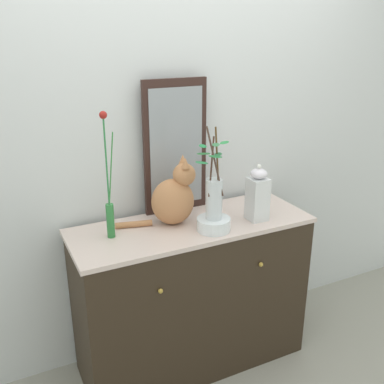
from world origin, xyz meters
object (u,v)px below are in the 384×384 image
(vase_slim_green, at_px, (109,202))
(jar_lidded_porcelain, at_px, (258,195))
(bowl_porcelain, at_px, (214,224))
(cat_sitting, at_px, (174,197))
(mirror_leaning, at_px, (176,147))
(vase_glass_clear, at_px, (214,195))
(sideboard, at_px, (192,295))

(vase_slim_green, bearing_deg, jar_lidded_porcelain, -10.08)
(bowl_porcelain, bearing_deg, cat_sitting, 131.99)
(mirror_leaning, bearing_deg, bowl_porcelain, -79.89)
(vase_glass_clear, relative_size, jar_lidded_porcelain, 1.54)
(cat_sitting, bearing_deg, vase_slim_green, -178.12)
(vase_slim_green, distance_m, bowl_porcelain, 0.54)
(jar_lidded_porcelain, bearing_deg, vase_slim_green, 169.92)
(jar_lidded_porcelain, bearing_deg, vase_glass_clear, -176.44)
(mirror_leaning, xyz_separation_m, vase_glass_clear, (0.06, -0.34, -0.17))
(mirror_leaning, height_order, bowl_porcelain, mirror_leaning)
(vase_glass_clear, xyz_separation_m, jar_lidded_porcelain, (0.28, 0.02, -0.06))
(vase_slim_green, bearing_deg, vase_glass_clear, -17.33)
(vase_glass_clear, bearing_deg, vase_slim_green, 162.67)
(mirror_leaning, xyz_separation_m, jar_lidded_porcelain, (0.34, -0.32, -0.23))
(bowl_porcelain, relative_size, vase_glass_clear, 0.36)
(bowl_porcelain, height_order, jar_lidded_porcelain, jar_lidded_porcelain)
(mirror_leaning, distance_m, bowl_porcelain, 0.48)
(cat_sitting, bearing_deg, jar_lidded_porcelain, -19.33)
(sideboard, bearing_deg, mirror_leaning, 88.61)
(sideboard, bearing_deg, cat_sitting, 151.80)
(vase_slim_green, bearing_deg, cat_sitting, 1.88)
(cat_sitting, distance_m, jar_lidded_porcelain, 0.45)
(bowl_porcelain, xyz_separation_m, vase_glass_clear, (-0.00, -0.00, 0.16))
(vase_glass_clear, bearing_deg, sideboard, 117.61)
(vase_slim_green, distance_m, jar_lidded_porcelain, 0.79)
(vase_slim_green, height_order, jar_lidded_porcelain, vase_slim_green)
(sideboard, xyz_separation_m, vase_glass_clear, (0.06, -0.12, 0.64))
(sideboard, relative_size, jar_lidded_porcelain, 4.17)
(cat_sitting, xyz_separation_m, vase_slim_green, (-0.35, -0.01, 0.04))
(cat_sitting, xyz_separation_m, jar_lidded_porcelain, (0.42, -0.15, -0.01))
(cat_sitting, relative_size, vase_glass_clear, 0.89)
(mirror_leaning, relative_size, vase_slim_green, 1.17)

